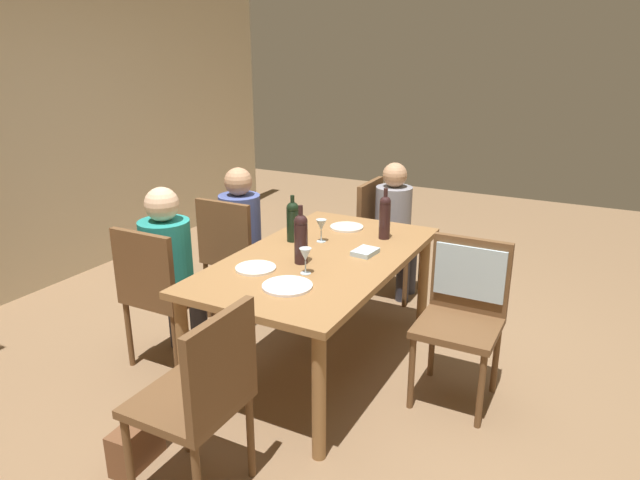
# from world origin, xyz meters

# --- Properties ---
(ground_plane) EXTENTS (10.00, 10.00, 0.00)m
(ground_plane) POSITION_xyz_m (0.00, 0.00, 0.00)
(ground_plane) COLOR #846647
(rear_room_partition) EXTENTS (6.40, 0.12, 2.70)m
(rear_room_partition) POSITION_xyz_m (0.00, 2.68, 1.35)
(rear_room_partition) COLOR beige
(rear_room_partition) RESTS_ON ground_plane
(dining_table) EXTENTS (1.73, 0.96, 0.73)m
(dining_table) POSITION_xyz_m (0.00, 0.00, 0.65)
(dining_table) COLOR olive
(dining_table) RESTS_ON ground_plane
(chair_far_right) EXTENTS (0.44, 0.44, 0.92)m
(chair_far_right) POSITION_xyz_m (0.30, 0.86, 0.53)
(chair_far_right) COLOR brown
(chair_far_right) RESTS_ON ground_plane
(chair_far_left) EXTENTS (0.44, 0.44, 0.92)m
(chair_far_left) POSITION_xyz_m (-0.48, 0.86, 0.53)
(chair_far_left) COLOR brown
(chair_far_left) RESTS_ON ground_plane
(chair_right_end) EXTENTS (0.44, 0.44, 0.92)m
(chair_right_end) POSITION_xyz_m (1.25, 0.09, 0.53)
(chair_right_end) COLOR brown
(chair_right_end) RESTS_ON ground_plane
(chair_near) EXTENTS (0.46, 0.44, 0.92)m
(chair_near) POSITION_xyz_m (0.12, -0.86, 0.59)
(chair_near) COLOR brown
(chair_near) RESTS_ON ground_plane
(chair_left_end) EXTENTS (0.44, 0.44, 0.92)m
(chair_left_end) POSITION_xyz_m (-1.25, -0.09, 0.53)
(chair_left_end) COLOR brown
(chair_left_end) RESTS_ON ground_plane
(person_woman_host) EXTENTS (0.35, 0.30, 1.12)m
(person_woman_host) POSITION_xyz_m (0.42, 0.86, 0.65)
(person_woman_host) COLOR #33333D
(person_woman_host) RESTS_ON ground_plane
(person_man_bearded) EXTENTS (0.36, 0.31, 1.14)m
(person_man_bearded) POSITION_xyz_m (-0.36, 0.86, 0.66)
(person_man_bearded) COLOR #33333D
(person_man_bearded) RESTS_ON ground_plane
(person_man_guest) EXTENTS (0.29, 0.33, 1.09)m
(person_man_guest) POSITION_xyz_m (1.25, -0.03, 0.63)
(person_man_guest) COLOR #33333D
(person_man_guest) RESTS_ON ground_plane
(wine_bottle_tall_green) EXTENTS (0.08, 0.08, 0.30)m
(wine_bottle_tall_green) POSITION_xyz_m (0.17, 0.28, 0.87)
(wine_bottle_tall_green) COLOR black
(wine_bottle_tall_green) RESTS_ON dining_table
(wine_bottle_dark_red) EXTENTS (0.08, 0.08, 0.35)m
(wine_bottle_dark_red) POSITION_xyz_m (-0.16, 0.04, 0.89)
(wine_bottle_dark_red) COLOR black
(wine_bottle_dark_red) RESTS_ON dining_table
(wine_bottle_short_olive) EXTENTS (0.07, 0.07, 0.34)m
(wine_bottle_short_olive) POSITION_xyz_m (0.49, -0.22, 0.89)
(wine_bottle_short_olive) COLOR black
(wine_bottle_short_olive) RESTS_ON dining_table
(wine_glass_near_left) EXTENTS (0.07, 0.07, 0.15)m
(wine_glass_near_left) POSITION_xyz_m (-0.29, -0.06, 0.84)
(wine_glass_near_left) COLOR silver
(wine_glass_near_left) RESTS_ON dining_table
(wine_glass_centre) EXTENTS (0.07, 0.07, 0.15)m
(wine_glass_centre) POSITION_xyz_m (0.24, 0.12, 0.84)
(wine_glass_centre) COLOR silver
(wine_glass_centre) RESTS_ON dining_table
(dinner_plate_host) EXTENTS (0.23, 0.23, 0.01)m
(dinner_plate_host) POSITION_xyz_m (-0.37, 0.22, 0.74)
(dinner_plate_host) COLOR white
(dinner_plate_host) RESTS_ON dining_table
(dinner_plate_guest_left) EXTENTS (0.23, 0.23, 0.01)m
(dinner_plate_guest_left) POSITION_xyz_m (0.58, 0.09, 0.74)
(dinner_plate_guest_left) COLOR silver
(dinner_plate_guest_left) RESTS_ON dining_table
(dinner_plate_guest_right) EXTENTS (0.27, 0.27, 0.01)m
(dinner_plate_guest_right) POSITION_xyz_m (-0.50, -0.07, 0.74)
(dinner_plate_guest_right) COLOR white
(dinner_plate_guest_right) RESTS_ON dining_table
(folded_napkin) EXTENTS (0.17, 0.14, 0.03)m
(folded_napkin) POSITION_xyz_m (0.15, -0.23, 0.75)
(folded_napkin) COLOR #ADC6D6
(folded_napkin) RESTS_ON dining_table
(handbag) EXTENTS (0.29, 0.14, 0.22)m
(handbag) POSITION_xyz_m (-1.25, 0.35, 0.11)
(handbag) COLOR brown
(handbag) RESTS_ON ground_plane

